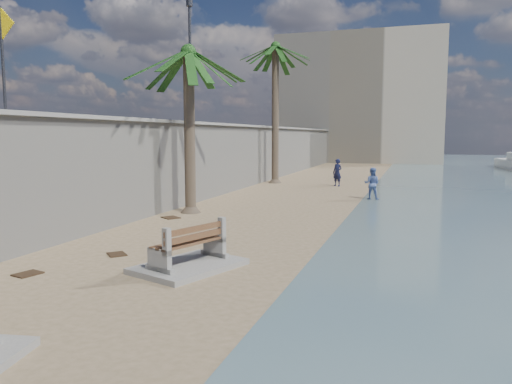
# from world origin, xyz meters

# --- Properties ---
(ground_plane) EXTENTS (140.00, 140.00, 0.00)m
(ground_plane) POSITION_xyz_m (0.00, 0.00, 0.00)
(ground_plane) COLOR #947B5B
(seawall) EXTENTS (0.45, 70.00, 3.50)m
(seawall) POSITION_xyz_m (-5.20, 20.00, 1.75)
(seawall) COLOR gray
(seawall) RESTS_ON ground_plane
(wall_cap) EXTENTS (0.80, 70.00, 0.12)m
(wall_cap) POSITION_xyz_m (-5.20, 20.00, 3.55)
(wall_cap) COLOR gray
(wall_cap) RESTS_ON seawall
(end_building) EXTENTS (18.00, 12.00, 14.00)m
(end_building) POSITION_xyz_m (-2.00, 52.00, 7.00)
(end_building) COLOR #B7AA93
(end_building) RESTS_ON ground_plane
(bench_far) EXTENTS (2.33, 2.78, 0.99)m
(bench_far) POSITION_xyz_m (-0.46, 1.91, 0.43)
(bench_far) COLOR gray
(bench_far) RESTS_ON ground_plane
(palm_mid) EXTENTS (5.00, 5.00, 7.03)m
(palm_mid) POSITION_xyz_m (-3.96, 9.44, 6.06)
(palm_mid) COLOR brown
(palm_mid) RESTS_ON ground_plane
(palm_back) EXTENTS (5.00, 5.00, 9.34)m
(palm_back) POSITION_xyz_m (-4.14, 22.23, 8.29)
(palm_back) COLOR brown
(palm_back) RESTS_ON ground_plane
(pedestrian_sign) EXTENTS (0.78, 0.07, 2.40)m
(pedestrian_sign) POSITION_xyz_m (-5.00, 1.50, 5.15)
(pedestrian_sign) COLOR #2D2D33
(pedestrian_sign) RESTS_ON wall_cap
(streetlight) EXTENTS (0.28, 0.28, 5.12)m
(streetlight) POSITION_xyz_m (-5.10, 12.00, 6.64)
(streetlight) COLOR #2D2D33
(streetlight) RESTS_ON wall_cap
(person_a) EXTENTS (0.81, 0.72, 1.86)m
(person_a) POSITION_xyz_m (-0.07, 21.41, 0.93)
(person_a) COLOR #151839
(person_a) RESTS_ON ground_plane
(person_b) EXTENTS (0.85, 0.68, 1.66)m
(person_b) POSITION_xyz_m (2.41, 15.77, 0.83)
(person_b) COLOR #5068A5
(person_b) RESTS_ON ground_plane
(debris_b) EXTENTS (0.55, 0.63, 0.03)m
(debris_b) POSITION_xyz_m (-3.60, 0.42, 0.01)
(debris_b) COLOR #382616
(debris_b) RESTS_ON ground_plane
(debris_c) EXTENTS (0.82, 0.79, 0.03)m
(debris_c) POSITION_xyz_m (-4.13, 8.08, 0.01)
(debris_c) COLOR #382616
(debris_c) RESTS_ON ground_plane
(debris_d) EXTENTS (0.66, 0.65, 0.03)m
(debris_d) POSITION_xyz_m (-2.78, 2.57, 0.01)
(debris_d) COLOR #382616
(debris_d) RESTS_ON ground_plane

